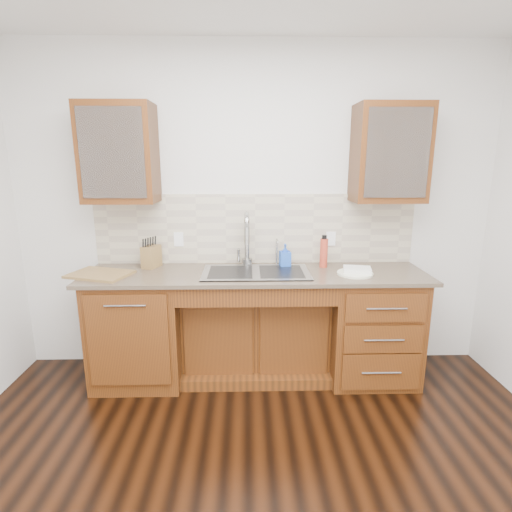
{
  "coord_description": "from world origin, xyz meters",
  "views": [
    {
      "loc": [
        -0.07,
        -1.61,
        1.78
      ],
      "look_at": [
        0.0,
        1.4,
        1.05
      ],
      "focal_mm": 28.0,
      "sensor_mm": 36.0,
      "label": 1
    }
  ],
  "objects_px": {
    "soap_bottle": "(285,255)",
    "plate": "(355,273)",
    "water_bottle": "(324,253)",
    "knife_block": "(151,257)",
    "cutting_board": "(100,274)"
  },
  "relations": [
    {
      "from": "soap_bottle",
      "to": "plate",
      "type": "distance_m",
      "value": 0.59
    },
    {
      "from": "soap_bottle",
      "to": "plate",
      "type": "relative_size",
      "value": 0.69
    },
    {
      "from": "soap_bottle",
      "to": "water_bottle",
      "type": "bearing_deg",
      "value": -11.37
    },
    {
      "from": "knife_block",
      "to": "plate",
      "type": "bearing_deg",
      "value": 12.17
    },
    {
      "from": "plate",
      "to": "knife_block",
      "type": "relative_size",
      "value": 1.53
    },
    {
      "from": "cutting_board",
      "to": "water_bottle",
      "type": "bearing_deg",
      "value": 6.65
    },
    {
      "from": "soap_bottle",
      "to": "knife_block",
      "type": "bearing_deg",
      "value": 171.9
    },
    {
      "from": "plate",
      "to": "cutting_board",
      "type": "xyz_separation_m",
      "value": [
        -1.98,
        0.02,
        0.0
      ]
    },
    {
      "from": "water_bottle",
      "to": "cutting_board",
      "type": "distance_m",
      "value": 1.79
    },
    {
      "from": "water_bottle",
      "to": "knife_block",
      "type": "bearing_deg",
      "value": 178.79
    },
    {
      "from": "water_bottle",
      "to": "knife_block",
      "type": "relative_size",
      "value": 1.32
    },
    {
      "from": "soap_bottle",
      "to": "water_bottle",
      "type": "height_order",
      "value": "water_bottle"
    },
    {
      "from": "water_bottle",
      "to": "cutting_board",
      "type": "xyz_separation_m",
      "value": [
        -1.77,
        -0.21,
        -0.11
      ]
    },
    {
      "from": "plate",
      "to": "cutting_board",
      "type": "distance_m",
      "value": 1.98
    },
    {
      "from": "water_bottle",
      "to": "plate",
      "type": "height_order",
      "value": "water_bottle"
    }
  ]
}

